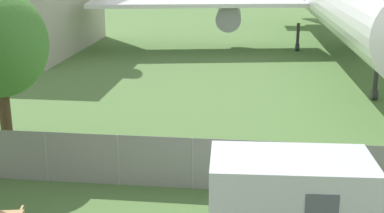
{
  "coord_description": "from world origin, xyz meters",
  "views": [
    {
      "loc": [
        1.99,
        -6.42,
        7.84
      ],
      "look_at": [
        -0.38,
        13.03,
        2.0
      ],
      "focal_mm": 50.0,
      "sensor_mm": 36.0,
      "label": 1
    }
  ],
  "objects": [
    {
      "name": "perimeter_fence",
      "position": [
        -0.0,
        10.03,
        0.91
      ],
      "size": [
        56.07,
        0.07,
        1.82
      ],
      "color": "gray",
      "rests_on": "ground"
    },
    {
      "name": "portable_cabin",
      "position": [
        3.05,
        7.13,
        1.22
      ],
      "size": [
        4.49,
        2.6,
        2.43
      ],
      "rotation": [
        0.0,
        0.0,
        0.05
      ],
      "color": "silver",
      "rests_on": "ground"
    }
  ]
}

